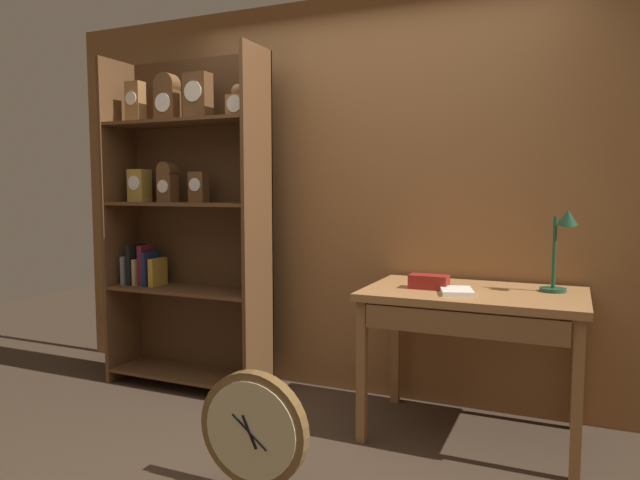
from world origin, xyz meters
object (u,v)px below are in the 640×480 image
bookshelf (185,215)px  desk_lamp (562,243)px  round_clock_large (254,432)px  workbench (473,309)px  open_repair_manual (457,291)px  toolbox_small (429,282)px

bookshelf → desk_lamp: size_ratio=4.94×
bookshelf → round_clock_large: 1.81m
bookshelf → round_clock_large: (1.16, -1.07, -0.90)m
workbench → open_repair_manual: 0.17m
workbench → desk_lamp: size_ratio=2.53×
round_clock_large → bookshelf: bearing=137.1°
toolbox_small → open_repair_manual: bearing=-27.1°
toolbox_small → round_clock_large: bearing=-119.4°
desk_lamp → round_clock_large: (-1.21, -1.12, -0.79)m
bookshelf → round_clock_large: bearing=-42.9°
open_repair_manual → round_clock_large: open_repair_manual is taller
workbench → toolbox_small: size_ratio=5.50×
bookshelf → toolbox_small: 1.74m
workbench → open_repair_manual: size_ratio=5.23×
workbench → toolbox_small: bearing=-175.1°
toolbox_small → bookshelf: bearing=176.6°
toolbox_small → round_clock_large: toolbox_small is taller
desk_lamp → open_repair_manual: bearing=-154.6°
bookshelf → workbench: bearing=-2.4°
bookshelf → desk_lamp: bearing=1.2°
workbench → toolbox_small: toolbox_small is taller
toolbox_small → round_clock_large: 1.25m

